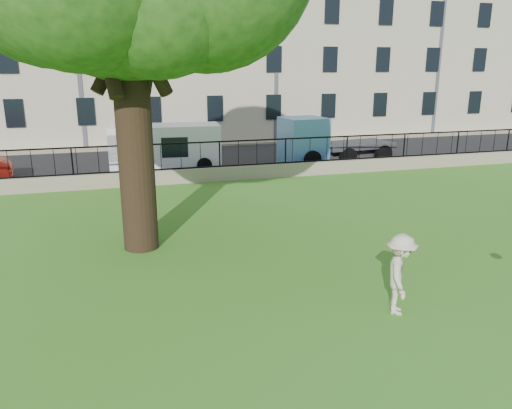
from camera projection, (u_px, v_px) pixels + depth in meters
name	position (u px, v px, depth m)	size (l,w,h in m)	color
ground	(336.00, 302.00, 10.66)	(120.00, 120.00, 0.00)	#3F761C
retaining_wall	(220.00, 174.00, 21.68)	(50.00, 0.40, 0.60)	gray
iron_railing	(220.00, 154.00, 21.45)	(50.00, 0.05, 1.13)	black
street	(202.00, 161.00, 26.11)	(60.00, 9.00, 0.01)	black
sidewalk	(187.00, 145.00, 30.91)	(60.00, 1.40, 0.12)	gray
building_row	(171.00, 34.00, 34.30)	(56.40, 10.40, 13.80)	beige
man	(400.00, 274.00, 9.98)	(1.08, 0.62, 1.67)	beige
white_van	(166.00, 148.00, 23.69)	(5.10, 1.99, 2.14)	white
blue_truck	(335.00, 140.00, 25.38)	(5.67, 2.01, 2.38)	#5088BC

